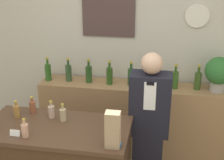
# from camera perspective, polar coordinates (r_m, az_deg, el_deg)

# --- Properties ---
(back_wall) EXTENTS (5.20, 0.09, 2.70)m
(back_wall) POSITION_cam_1_polar(r_m,az_deg,el_deg) (3.96, 2.21, 6.19)
(back_wall) COLOR beige
(back_wall) RESTS_ON ground_plane
(back_shelf) EXTENTS (2.36, 0.40, 0.94)m
(back_shelf) POSITION_cam_1_polar(r_m,az_deg,el_deg) (4.03, 3.93, -7.12)
(back_shelf) COLOR #9E754C
(back_shelf) RESTS_ON ground_plane
(shopkeeper) EXTENTS (0.40, 0.25, 1.58)m
(shopkeeper) POSITION_cam_1_polar(r_m,az_deg,el_deg) (3.21, 6.74, -8.69)
(shopkeeper) COLOR black
(shopkeeper) RESTS_ON ground_plane
(potted_plant) EXTENTS (0.32, 0.32, 0.41)m
(potted_plant) POSITION_cam_1_polar(r_m,az_deg,el_deg) (3.77, 18.95, 1.35)
(potted_plant) COLOR #9E998E
(potted_plant) RESTS_ON back_shelf
(paper_bag) EXTENTS (0.12, 0.09, 0.31)m
(paper_bag) POSITION_cam_1_polar(r_m,az_deg,el_deg) (2.49, 0.14, -9.10)
(paper_bag) COLOR tan
(paper_bag) RESTS_ON display_counter
(tape_dispenser) EXTENTS (0.09, 0.06, 0.07)m
(tape_dispenser) POSITION_cam_1_polar(r_m,az_deg,el_deg) (2.57, 0.74, -11.50)
(tape_dispenser) COLOR #2D66A8
(tape_dispenser) RESTS_ON display_counter
(price_card_right) EXTENTS (0.09, 0.02, 0.06)m
(price_card_right) POSITION_cam_1_polar(r_m,az_deg,el_deg) (2.81, -17.34, -9.24)
(price_card_right) COLOR white
(price_card_right) RESTS_ON display_counter
(counter_bottle_1) EXTENTS (0.06, 0.06, 0.17)m
(counter_bottle_1) POSITION_cam_1_polar(r_m,az_deg,el_deg) (3.11, -17.03, -5.43)
(counter_bottle_1) COLOR olive
(counter_bottle_1) RESTS_ON display_counter
(counter_bottle_2) EXTENTS (0.06, 0.06, 0.17)m
(counter_bottle_2) POSITION_cam_1_polar(r_m,az_deg,el_deg) (3.15, -14.32, -4.74)
(counter_bottle_2) COLOR brown
(counter_bottle_2) RESTS_ON display_counter
(counter_bottle_3) EXTENTS (0.06, 0.06, 0.17)m
(counter_bottle_3) POSITION_cam_1_polar(r_m,az_deg,el_deg) (2.76, -15.64, -8.79)
(counter_bottle_3) COLOR tan
(counter_bottle_3) RESTS_ON display_counter
(counter_bottle_4) EXTENTS (0.06, 0.06, 0.17)m
(counter_bottle_4) POSITION_cam_1_polar(r_m,az_deg,el_deg) (3.02, -11.01, -5.64)
(counter_bottle_4) COLOR tan
(counter_bottle_4) RESTS_ON display_counter
(counter_bottle_5) EXTENTS (0.06, 0.06, 0.17)m
(counter_bottle_5) POSITION_cam_1_polar(r_m,az_deg,el_deg) (2.95, -8.95, -6.23)
(counter_bottle_5) COLOR tan
(counter_bottle_5) RESTS_ON display_counter
(shelf_bottle_0) EXTENTS (0.08, 0.08, 0.30)m
(shelf_bottle_0) POSITION_cam_1_polar(r_m,az_deg,el_deg) (4.03, -11.62, 1.52)
(shelf_bottle_0) COLOR #2B581F
(shelf_bottle_0) RESTS_ON back_shelf
(shelf_bottle_1) EXTENTS (0.08, 0.08, 0.30)m
(shelf_bottle_1) POSITION_cam_1_polar(r_m,az_deg,el_deg) (3.96, -7.95, 1.41)
(shelf_bottle_1) COLOR #304B2A
(shelf_bottle_1) RESTS_ON back_shelf
(shelf_bottle_2) EXTENTS (0.08, 0.08, 0.30)m
(shelf_bottle_2) POSITION_cam_1_polar(r_m,az_deg,el_deg) (3.88, -4.26, 1.17)
(shelf_bottle_2) COLOR #274A1F
(shelf_bottle_2) RESTS_ON back_shelf
(shelf_bottle_3) EXTENTS (0.08, 0.08, 0.30)m
(shelf_bottle_3) POSITION_cam_1_polar(r_m,az_deg,el_deg) (3.82, -0.46, 0.88)
(shelf_bottle_3) COLOR #2C4F1C
(shelf_bottle_3) RESTS_ON back_shelf
(shelf_bottle_4) EXTENTS (0.08, 0.08, 0.30)m
(shelf_bottle_4) POSITION_cam_1_polar(r_m,az_deg,el_deg) (3.79, 3.48, 0.66)
(shelf_bottle_4) COLOR #264D23
(shelf_bottle_4) RESTS_ON back_shelf
(shelf_bottle_5) EXTENTS (0.08, 0.08, 0.30)m
(shelf_bottle_5) POSITION_cam_1_polar(r_m,az_deg,el_deg) (3.78, 7.47, 0.49)
(shelf_bottle_5) COLOR #2C581D
(shelf_bottle_5) RESTS_ON back_shelf
(shelf_bottle_6) EXTENTS (0.08, 0.08, 0.30)m
(shelf_bottle_6) POSITION_cam_1_polar(r_m,az_deg,el_deg) (3.77, 11.46, 0.14)
(shelf_bottle_6) COLOR #31551E
(shelf_bottle_6) RESTS_ON back_shelf
(shelf_bottle_7) EXTENTS (0.08, 0.08, 0.30)m
(shelf_bottle_7) POSITION_cam_1_polar(r_m,az_deg,el_deg) (3.80, 15.42, -0.03)
(shelf_bottle_7) COLOR #34501E
(shelf_bottle_7) RESTS_ON back_shelf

